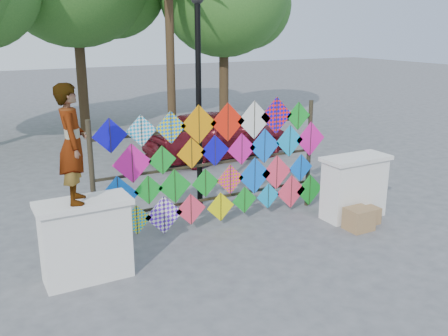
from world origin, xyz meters
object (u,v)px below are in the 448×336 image
Objects in this scene: vendor_woman at (72,144)px; sedan at (218,134)px; kite_rack at (221,164)px; lamppost at (198,81)px.

vendor_woman reaches higher than sedan.
vendor_woman is (-2.92, -0.93, 0.92)m from kite_rack.
kite_rack is at bearing -59.29° from vendor_woman.
lamppost is (0.16, 1.27, 1.46)m from kite_rack.
kite_rack is 3.20m from vendor_woman.
lamppost is at bearing 142.52° from sedan.
kite_rack reaches higher than sedan.
sedan is 4.41m from lamppost.
vendor_woman is 7.74m from sedan.
vendor_woman is 0.41× the size of sedan.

